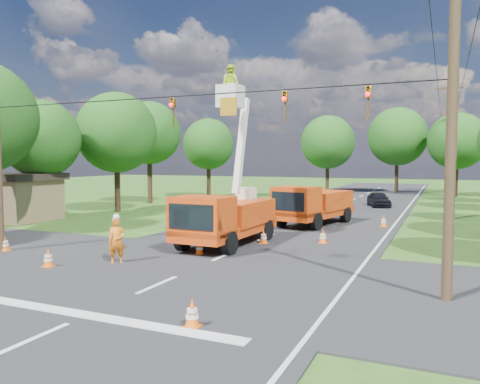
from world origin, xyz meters
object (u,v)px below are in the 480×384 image
at_px(distant_car, 379,199).
at_px(traffic_cone_3, 323,236).
at_px(traffic_cone_1, 192,314).
at_px(traffic_cone_6, 5,243).
at_px(traffic_cone_2, 263,236).
at_px(shed, 14,196).
at_px(tree_left_d, 116,133).
at_px(tree_left_f, 209,144).
at_px(second_truck, 313,205).
at_px(traffic_cone_7, 384,221).
at_px(bucket_truck, 226,208).
at_px(tree_left_e, 149,133).
at_px(tree_left_c, 41,139).
at_px(traffic_cone_4, 48,258).
at_px(pole_right_far, 447,150).
at_px(traffic_cone_8, 199,247).
at_px(tree_far_b, 397,137).
at_px(pole_right_mid, 448,144).
at_px(tree_far_a, 328,142).
at_px(tree_far_c, 457,141).
at_px(pole_right_near, 452,122).
at_px(ground_worker, 117,241).

height_order(distant_car, traffic_cone_3, distant_car).
distance_m(traffic_cone_1, traffic_cone_6, 13.22).
distance_m(traffic_cone_2, shed, 18.55).
relative_size(tree_left_d, tree_left_f, 1.10).
xyz_separation_m(second_truck, traffic_cone_7, (4.10, 1.06, -0.93)).
distance_m(bucket_truck, tree_left_e, 23.45).
bearing_deg(second_truck, bucket_truck, -91.16).
relative_size(bucket_truck, traffic_cone_7, 11.99).
relative_size(tree_left_c, tree_left_f, 0.96).
xyz_separation_m(bucket_truck, traffic_cone_6, (-8.36, -5.19, -1.44)).
height_order(second_truck, traffic_cone_4, second_truck).
bearing_deg(pole_right_far, tree_left_e, -144.57).
relative_size(traffic_cone_3, shed, 0.13).
bearing_deg(bucket_truck, traffic_cone_8, -90.92).
bearing_deg(traffic_cone_4, traffic_cone_7, 57.47).
distance_m(bucket_truck, second_truck, 8.54).
xyz_separation_m(traffic_cone_2, traffic_cone_4, (-5.66, -7.89, 0.00)).
height_order(traffic_cone_3, tree_far_b, tree_far_b).
distance_m(traffic_cone_7, tree_left_d, 20.87).
relative_size(traffic_cone_8, pole_right_mid, 0.07).
xyz_separation_m(tree_left_c, tree_far_b, (19.50, 36.00, 1.37)).
bearing_deg(distant_car, tree_far_b, 71.43).
height_order(tree_left_c, tree_far_a, tree_far_a).
relative_size(traffic_cone_1, tree_far_c, 0.08).
bearing_deg(tree_far_a, traffic_cone_3, -77.17).
bearing_deg(second_truck, traffic_cone_6, -115.19).
relative_size(pole_right_near, pole_right_mid, 1.00).
relative_size(traffic_cone_3, tree_far_a, 0.07).
height_order(ground_worker, traffic_cone_1, ground_worker).
bearing_deg(traffic_cone_6, traffic_cone_7, 45.19).
bearing_deg(traffic_cone_3, pole_right_mid, 66.21).
xyz_separation_m(traffic_cone_1, tree_far_b, (0.12, 49.81, 6.45)).
height_order(traffic_cone_6, tree_far_b, tree_far_b).
bearing_deg(traffic_cone_2, tree_left_e, 137.92).
xyz_separation_m(ground_worker, traffic_cone_8, (2.15, 2.76, -0.55)).
bearing_deg(traffic_cone_4, ground_worker, 39.68).
bearing_deg(traffic_cone_3, second_truck, 109.36).
distance_m(traffic_cone_4, tree_far_c, 46.23).
height_order(second_truck, shed, shed).
distance_m(traffic_cone_3, tree_left_c, 20.25).
bearing_deg(pole_right_mid, traffic_cone_3, -113.79).
bearing_deg(tree_left_d, ground_worker, -51.75).
bearing_deg(tree_left_d, distant_car, 33.27).
bearing_deg(traffic_cone_4, traffic_cone_3, 47.72).
bearing_deg(traffic_cone_3, pole_right_far, 80.44).
height_order(traffic_cone_4, tree_left_d, tree_left_d).
xyz_separation_m(tree_far_b, tree_far_c, (6.50, -3.00, -0.75)).
distance_m(second_truck, traffic_cone_4, 16.29).
relative_size(second_truck, tree_left_f, 0.83).
height_order(pole_right_near, tree_far_a, pole_right_near).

